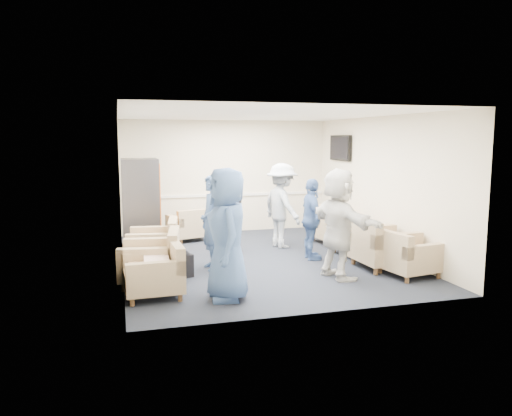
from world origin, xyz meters
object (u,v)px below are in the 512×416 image
object	(u,v)px
person_front_left	(227,234)
person_back_left	(228,215)
armchair_left_near	(157,274)
armchair_left_far	(157,245)
armchair_left_mid	(154,261)
armchair_corner	(189,227)
armchair_right_midnear	(381,247)
armchair_right_near	(407,257)
armchair_right_far	(334,227)
person_mid_left	(212,222)
person_back_right	(282,206)
person_front_right	(339,224)
vending_machine	(141,204)
armchair_right_midfar	(357,237)
person_mid_right	(312,219)

from	to	relation	value
person_front_left	person_back_left	size ratio (longest dim) A/B	1.24
armchair_left_near	armchair_left_far	world-z (taller)	armchair_left_far
armchair_left_mid	armchair_corner	xyz separation A→B (m)	(0.99, 3.20, -0.05)
armchair_left_far	armchair_right_midnear	bearing A→B (deg)	78.83
armchair_right_near	person_back_left	distance (m)	3.55
armchair_right_far	person_mid_left	world-z (taller)	person_mid_left
person_front_left	person_back_right	xyz separation A→B (m)	(1.82, 3.04, -0.06)
armchair_left_near	armchair_corner	world-z (taller)	armchair_left_near
armchair_left_mid	armchair_left_far	distance (m)	1.23
armchair_left_far	person_front_right	world-z (taller)	person_front_right
armchair_right_near	armchair_corner	world-z (taller)	armchair_right_near
armchair_left_near	vending_machine	distance (m)	3.44
armchair_right_midfar	person_front_left	distance (m)	3.64
armchair_right_midfar	vending_machine	world-z (taller)	vending_machine
armchair_right_far	person_front_right	world-z (taller)	person_front_right
armchair_left_far	person_back_right	bearing A→B (deg)	114.05
armchair_left_near	armchair_left_mid	distance (m)	0.66
person_back_right	person_front_right	bearing A→B (deg)	169.11
armchair_corner	person_mid_right	world-z (taller)	person_mid_right
armchair_corner	person_back_left	world-z (taller)	person_back_left
armchair_right_midfar	vending_machine	distance (m)	4.46
armchair_left_far	armchair_right_midfar	world-z (taller)	armchair_right_midfar
armchair_left_far	armchair_right_near	world-z (taller)	armchair_left_far
armchair_right_midfar	armchair_left_mid	bearing A→B (deg)	96.12
armchair_left_mid	person_back_left	bearing A→B (deg)	147.48
armchair_right_far	vending_machine	size ratio (longest dim) A/B	0.54
armchair_left_mid	person_back_right	world-z (taller)	person_back_right
armchair_corner	person_front_left	distance (m)	4.30
armchair_left_far	person_front_left	size ratio (longest dim) A/B	0.52
person_front_left	person_mid_right	distance (m)	2.77
vending_machine	person_front_right	world-z (taller)	vending_machine
armchair_left_far	person_back_left	bearing A→B (deg)	120.35
armchair_left_far	armchair_right_far	world-z (taller)	armchair_right_far
person_back_right	person_front_right	distance (m)	2.45
vending_machine	person_back_left	bearing A→B (deg)	-28.25
armchair_left_far	armchair_right_midfar	bearing A→B (deg)	93.22
armchair_left_mid	person_front_left	distance (m)	1.53
armchair_left_far	person_front_right	distance (m)	3.31
armchair_right_near	armchair_right_midfar	size ratio (longest dim) A/B	0.94
armchair_corner	person_mid_right	size ratio (longest dim) A/B	0.63
armchair_left_far	person_mid_left	size ratio (longest dim) A/B	0.59
person_front_left	armchair_corner	bearing A→B (deg)	-177.77
person_mid_left	person_back_right	size ratio (longest dim) A/B	0.94
person_front_right	person_back_left	bearing A→B (deg)	18.81
armchair_right_midfar	person_back_left	xyz separation A→B (m)	(-2.37, 0.93, 0.40)
armchair_left_far	person_front_left	distance (m)	2.50
armchair_corner	vending_machine	xyz separation A→B (m)	(-1.05, -0.47, 0.62)
person_back_right	armchair_right_midfar	bearing A→B (deg)	-146.66
armchair_corner	armchair_left_near	bearing A→B (deg)	58.53
person_front_right	vending_machine	bearing A→B (deg)	31.90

